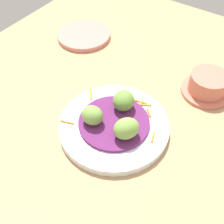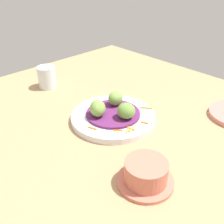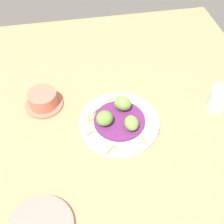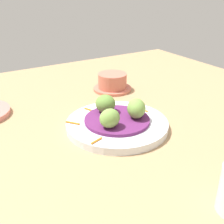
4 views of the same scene
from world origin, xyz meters
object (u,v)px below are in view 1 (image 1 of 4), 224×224
(main_plate, at_px, (114,126))
(guac_scoop_left, at_px, (124,101))
(guac_scoop_center, at_px, (92,115))
(side_plate_small, at_px, (84,35))
(guac_scoop_right, at_px, (126,128))
(terracotta_bowl, at_px, (208,85))

(main_plate, distance_m, guac_scoop_left, 0.06)
(guac_scoop_center, distance_m, side_plate_small, 0.35)
(guac_scoop_right, xyz_separation_m, side_plate_small, (0.25, 0.31, -0.04))
(guac_scoop_left, xyz_separation_m, side_plate_small, (0.19, 0.26, -0.04))
(main_plate, relative_size, guac_scoop_center, 5.10)
(guac_scoop_left, distance_m, terracotta_bowl, 0.22)
(terracotta_bowl, bearing_deg, side_plate_small, 87.30)
(main_plate, height_order, side_plate_small, main_plate)
(side_plate_small, bearing_deg, main_plate, -131.51)
(main_plate, xyz_separation_m, guac_scoop_left, (0.04, 0.01, 0.04))
(guac_scoop_center, xyz_separation_m, guac_scoop_right, (0.01, -0.08, 0.00))
(guac_scoop_left, height_order, terracotta_bowl, guac_scoop_left)
(main_plate, bearing_deg, terracotta_bowl, -28.76)
(terracotta_bowl, bearing_deg, main_plate, 151.24)
(side_plate_small, xyz_separation_m, terracotta_bowl, (-0.02, -0.39, 0.02))
(guac_scoop_center, height_order, side_plate_small, guac_scoop_center)
(main_plate, height_order, guac_scoop_center, guac_scoop_center)
(guac_scoop_left, relative_size, side_plate_small, 0.32)
(main_plate, distance_m, side_plate_small, 0.36)
(guac_scoop_right, bearing_deg, side_plate_small, 50.51)
(guac_scoop_center, bearing_deg, guac_scoop_right, -83.15)
(main_plate, height_order, guac_scoop_right, guac_scoop_right)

